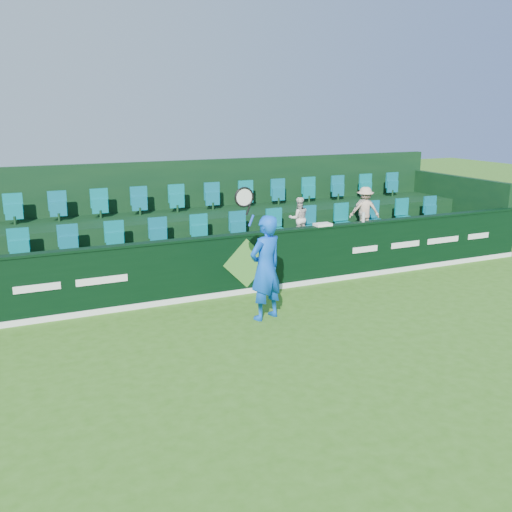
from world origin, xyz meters
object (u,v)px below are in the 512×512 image
spectator_middle (364,211)px  spectator_right (365,210)px  tennis_player (265,267)px  towel (323,225)px  spectator_left (299,218)px  drinks_bottle (363,217)px

spectator_middle → spectator_right: spectator_right is taller
tennis_player → spectator_right: bearing=33.5°
spectator_right → towel: size_ratio=3.11×
spectator_middle → towel: spectator_middle is taller
spectator_right → spectator_left: bearing=23.1°
tennis_player → drinks_bottle: bearing=26.1°
spectator_left → spectator_middle: bearing=-169.0°
spectator_middle → drinks_bottle: (-0.81, -1.12, 0.10)m
tennis_player → drinks_bottle: size_ratio=11.33×
drinks_bottle → tennis_player: bearing=-153.9°
spectator_middle → spectator_left: bearing=11.1°
tennis_player → spectator_right: size_ratio=2.22×
drinks_bottle → towel: bearing=180.0°
spectator_left → drinks_bottle: bearing=146.5°
towel → drinks_bottle: 1.13m
tennis_player → towel: (2.23, 1.64, 0.35)m
spectator_middle → drinks_bottle: spectator_middle is taller
towel → drinks_bottle: size_ratio=1.65×
spectator_left → drinks_bottle: 1.60m
tennis_player → spectator_middle: 5.01m
tennis_player → spectator_right: tennis_player is taller
towel → spectator_right: bearing=30.0°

